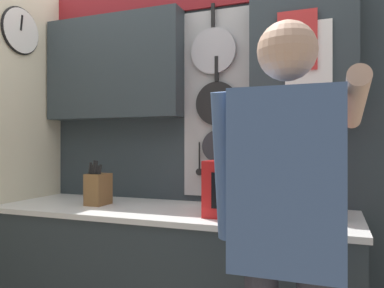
% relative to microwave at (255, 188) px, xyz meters
% --- Properties ---
extents(base_cabinet_counter, '(2.10, 0.68, 0.90)m').
position_rel_microwave_xyz_m(base_cabinet_counter, '(-0.51, 0.03, -0.60)').
color(base_cabinet_counter, '#2D383D').
rests_on(base_cabinet_counter, ground_plane).
extents(back_wall_unit, '(2.67, 0.23, 2.39)m').
position_rel_microwave_xyz_m(back_wall_unit, '(-0.53, 0.33, 0.43)').
color(back_wall_unit, '#2D383D').
rests_on(back_wall_unit, ground_plane).
extents(microwave, '(0.47, 0.37, 0.29)m').
position_rel_microwave_xyz_m(microwave, '(0.00, 0.00, 0.00)').
color(microwave, red).
rests_on(microwave, base_cabinet_counter).
extents(knife_block, '(0.11, 0.15, 0.28)m').
position_rel_microwave_xyz_m(knife_block, '(-0.98, 0.00, -0.04)').
color(knife_block, brown).
rests_on(knife_block, base_cabinet_counter).
extents(utensil_crock, '(0.12, 0.12, 0.34)m').
position_rel_microwave_xyz_m(utensil_crock, '(0.39, 0.00, -0.07)').
color(utensil_crock, white).
rests_on(utensil_crock, base_cabinet_counter).
extents(person, '(0.54, 0.66, 1.70)m').
position_rel_microwave_xyz_m(person, '(0.24, -0.62, -0.03)').
color(person, '#383842').
rests_on(person, ground_plane).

